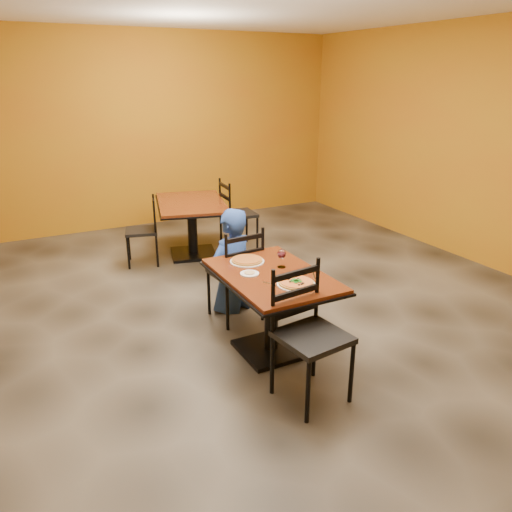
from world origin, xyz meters
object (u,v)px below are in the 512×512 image
plate_far (247,261)px  side_plate (250,274)px  chair_second_left (141,231)px  wine_glass (282,257)px  chair_main_far (235,273)px  chair_second_right (239,214)px  table_second (192,216)px  pizza_main (296,282)px  chair_main_near (313,338)px  plate_main (296,284)px  table_main (272,294)px  pizza_far (247,260)px  diner (231,259)px

plate_far → side_plate: size_ratio=1.94×
chair_second_left → wine_glass: wine_glass is taller
chair_main_far → chair_second_right: (0.97, 1.95, 0.00)m
chair_second_right → plate_far: chair_second_right is taller
table_second → pizza_main: bearing=-94.3°
chair_main_near → plate_main: bearing=67.9°
chair_second_left → plate_far: 2.41m
chair_second_left → plate_main: (0.47, -3.01, 0.32)m
chair_main_near → chair_second_right: bearing=66.2°
table_main → side_plate: (-0.18, 0.07, 0.20)m
table_second → pizza_far: bearing=-98.3°
table_second → chair_second_left: (-0.69, 0.00, -0.12)m
table_main → plate_main: bearing=-80.2°
pizza_main → chair_second_left: bearing=98.8°
pizza_far → wine_glass: wine_glass is taller
chair_second_left → diner: 1.79m
table_second → plate_far: size_ratio=4.80×
table_main → plate_main: plate_main is taller
chair_main_near → chair_main_far: bearing=80.5°
plate_main → plate_far: same height
pizza_main → table_main: bearing=99.8°
chair_main_near → pizza_main: size_ratio=3.64×
chair_main_near → pizza_main: 0.51m
chair_main_far → pizza_far: bearing=76.5°
plate_far → chair_main_near: bearing=-89.9°
plate_far → pizza_far: size_ratio=1.11×
chair_main_near → plate_far: (-0.00, 1.08, 0.24)m
chair_second_left → pizza_main: (0.47, -3.01, 0.33)m
chair_main_near → chair_second_right: size_ratio=1.05×
plate_main → diner: bearing=89.3°
chair_second_right → pizza_main: bearing=167.4°
chair_main_far → pizza_main: size_ratio=3.43×
chair_main_near → chair_main_far: (0.07, 1.48, -0.03)m
chair_main_far → table_main: bearing=85.7°
chair_main_far → plate_main: 1.09m
table_main → table_second: 2.72m
table_second → wine_glass: 2.63m
table_second → chair_second_left: size_ratio=1.70×
plate_far → wine_glass: size_ratio=1.72×
table_second → pizza_main: (-0.23, -3.01, 0.21)m
chair_second_left → side_plate: 2.66m
table_second → chair_main_near: chair_main_near is taller
table_second → chair_main_far: size_ratio=1.53×
diner → plate_main: size_ratio=3.49×
chair_second_right → side_plate: 2.88m
chair_second_left → plate_far: chair_second_left is taller
table_second → chair_second_right: 0.70m
chair_second_right → wine_glass: chair_second_right is taller
chair_second_right → plate_main: bearing=167.4°
diner → wine_glass: 0.95m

